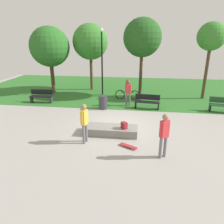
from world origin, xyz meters
The scene contains 18 objects.
ground_plane centered at (0.00, 0.00, 0.00)m, with size 28.00×28.00×0.00m, color #9E9993.
grass_lawn centered at (0.00, 8.16, 0.00)m, with size 26.60×11.68×0.01m, color #2D6B28.
concrete_ledge centered at (-0.30, -1.23, 0.18)m, with size 2.58×0.94×0.37m, color gray.
backpack_on_ledge centered at (0.36, -1.35, 0.53)m, with size 0.28×0.20×0.32m, color maroon.
skater_performing_trick centered at (1.99, -3.06, 1.06)m, with size 0.38×0.35×1.80m.
skater_watching centered at (-1.30, -2.25, 1.05)m, with size 0.28×0.42×1.78m.
skateboard_by_ledge centered at (0.63, -2.46, 0.06)m, with size 0.80×0.56×0.08m.
park_bench_near_lamppost centered at (6.20, 2.84, 0.48)m, with size 1.65×0.67×0.91m.
park_bench_far_right centered at (-5.94, 3.30, 0.48)m, with size 1.62×0.55×0.91m.
park_bench_center_lawn centered at (1.54, 2.92, 0.48)m, with size 1.64×0.64×0.91m.
tree_leaning_ash centered at (1.04, 6.00, 4.38)m, with size 2.82×2.82×5.81m.
tree_slender_maple centered at (-3.25, 7.64, 4.06)m, with size 2.95×2.95×5.55m.
tree_tall_oak centered at (5.81, 5.88, 4.42)m, with size 1.96×1.96×5.47m.
tree_young_birch centered at (-6.24, 6.23, 3.70)m, with size 3.15×3.15×5.29m.
lamp_post centered at (-1.99, 6.02, 3.01)m, with size 0.28×0.28×5.06m.
trash_bin centered at (-1.30, 2.42, 0.44)m, with size 0.55×0.55×0.89m, color #333338.
pedestrian_with_backpack centered at (0.26, 3.38, 1.05)m, with size 0.43×0.36×1.75m.
cyclist_on_bicycle centered at (0.10, 4.93, 0.63)m, with size 1.82×0.22×1.52m.
Camera 1 is at (0.99, -10.35, 4.42)m, focal length 33.49 mm.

